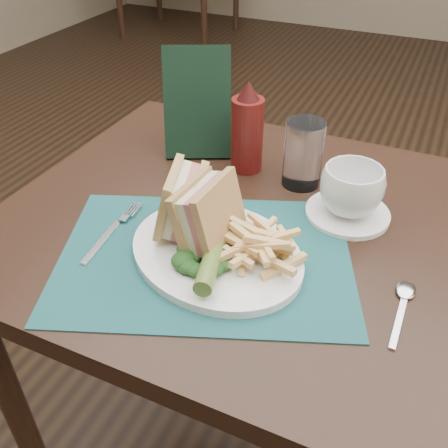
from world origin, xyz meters
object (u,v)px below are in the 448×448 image
object	(u,v)px
sandwich_half_a	(169,200)
coffee_cup	(351,191)
plate	(216,253)
sandwich_half_b	(197,210)
ketchup_bottle	(247,127)
table_main	(249,353)
saucer	(347,213)
placemat	(205,257)
check_presenter	(197,103)
drinking_glass	(303,154)

from	to	relation	value
sandwich_half_a	coffee_cup	world-z (taller)	sandwich_half_a
plate	sandwich_half_b	world-z (taller)	sandwich_half_b
coffee_cup	ketchup_bottle	world-z (taller)	ketchup_bottle
plate	sandwich_half_a	world-z (taller)	sandwich_half_a
table_main	plate	bearing A→B (deg)	-97.71
table_main	saucer	world-z (taller)	saucer
table_main	ketchup_bottle	world-z (taller)	ketchup_bottle
placemat	coffee_cup	bearing A→B (deg)	49.01
table_main	placemat	distance (m)	0.40
plate	ketchup_bottle	distance (m)	0.30
coffee_cup	ketchup_bottle	bearing A→B (deg)	160.53
saucer	table_main	bearing A→B (deg)	-152.85
table_main	saucer	size ratio (longest dim) A/B	6.00
check_presenter	plate	bearing A→B (deg)	-84.16
drinking_glass	ketchup_bottle	distance (m)	0.12
placemat	sandwich_half_b	distance (m)	0.08
table_main	check_presenter	xyz separation A→B (m)	(-0.20, 0.18, 0.49)
sandwich_half_a	sandwich_half_b	size ratio (longest dim) A/B	0.96
sandwich_half_b	drinking_glass	distance (m)	0.28
sandwich_half_a	ketchup_bottle	xyz separation A→B (m)	(0.03, 0.26, 0.02)
saucer	ketchup_bottle	xyz separation A→B (m)	(-0.23, 0.08, 0.09)
table_main	drinking_glass	world-z (taller)	drinking_glass
plate	sandwich_half_a	bearing A→B (deg)	-173.04
placemat	plate	xyz separation A→B (m)	(0.02, 0.01, 0.01)
saucer	check_presenter	xyz separation A→B (m)	(-0.35, 0.11, 0.11)
table_main	drinking_glass	distance (m)	0.47
table_main	sandwich_half_b	distance (m)	0.47
coffee_cup	check_presenter	bearing A→B (deg)	163.01
check_presenter	ketchup_bottle	bearing A→B (deg)	-37.51
drinking_glass	sandwich_half_a	bearing A→B (deg)	-120.58
sandwich_half_b	coffee_cup	xyz separation A→B (m)	(0.20, 0.19, -0.02)
coffee_cup	ketchup_bottle	distance (m)	0.25
sandwich_half_a	sandwich_half_b	bearing A→B (deg)	-27.01
saucer	sandwich_half_b	bearing A→B (deg)	-136.99
plate	drinking_glass	bearing A→B (deg)	98.37
placemat	saucer	distance (m)	0.28
plate	drinking_glass	world-z (taller)	drinking_glass
sandwich_half_a	coffee_cup	xyz separation A→B (m)	(0.26, 0.18, -0.02)
placemat	sandwich_half_a	world-z (taller)	sandwich_half_a
table_main	placemat	xyz separation A→B (m)	(-0.03, -0.13, 0.38)
sandwich_half_b	sandwich_half_a	bearing A→B (deg)	174.95
placemat	plate	distance (m)	0.02
ketchup_bottle	check_presenter	xyz separation A→B (m)	(-0.12, 0.03, 0.02)
placemat	sandwich_half_b	xyz separation A→B (m)	(-0.02, 0.02, 0.07)
coffee_cup	ketchup_bottle	size ratio (longest dim) A/B	0.59
coffee_cup	drinking_glass	xyz separation A→B (m)	(-0.11, 0.07, 0.01)
table_main	saucer	xyz separation A→B (m)	(0.15, 0.08, 0.38)
coffee_cup	sandwich_half_b	bearing A→B (deg)	-136.99
placemat	sandwich_half_a	bearing A→B (deg)	159.94
sandwich_half_a	sandwich_half_b	xyz separation A→B (m)	(0.06, -0.01, 0.00)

